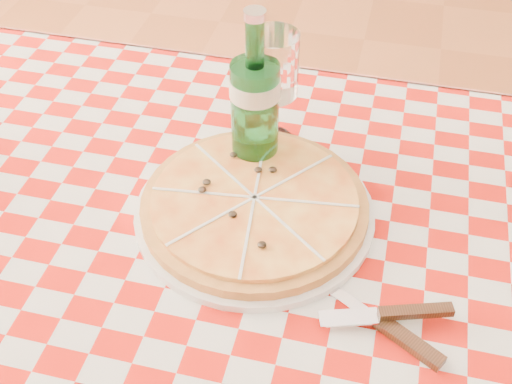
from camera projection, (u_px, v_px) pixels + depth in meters
dining_table at (260, 305)px, 0.89m from camera, size 1.20×0.80×0.75m
tablecloth at (260, 262)px, 0.83m from camera, size 1.30×0.90×0.01m
pizza_plate at (254, 204)px, 0.87m from camera, size 0.36×0.36×0.04m
water_bottle at (255, 95)px, 0.87m from camera, size 0.09×0.09×0.25m
wine_glass at (273, 91)px, 0.93m from camera, size 0.08×0.08×0.19m
cutlery at (378, 316)px, 0.75m from camera, size 0.23×0.19×0.02m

